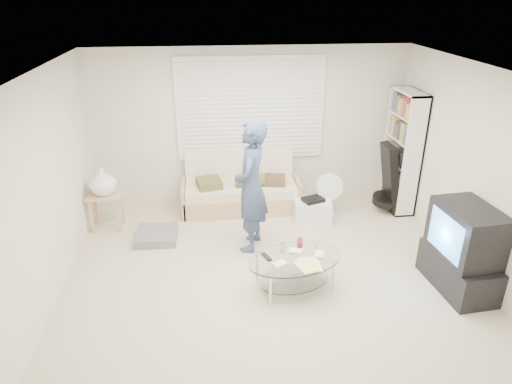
{
  "coord_description": "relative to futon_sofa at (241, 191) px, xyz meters",
  "views": [
    {
      "loc": [
        -0.68,
        -4.79,
        3.32
      ],
      "look_at": [
        -0.13,
        0.3,
        0.99
      ],
      "focal_mm": 32.0,
      "sensor_mm": 36.0,
      "label": 1
    }
  ],
  "objects": [
    {
      "name": "ground",
      "position": [
        0.2,
        -1.87,
        -0.3
      ],
      "size": [
        5.0,
        5.0,
        0.0
      ],
      "primitive_type": "plane",
      "color": "#C4B798",
      "rests_on": "ground"
    },
    {
      "name": "room_shell",
      "position": [
        0.2,
        -1.39,
        1.33
      ],
      "size": [
        5.02,
        4.52,
        2.51
      ],
      "color": "beige",
      "rests_on": "ground"
    },
    {
      "name": "window_blinds",
      "position": [
        0.2,
        0.33,
        1.25
      ],
      "size": [
        2.32,
        0.08,
        1.62
      ],
      "color": "silver",
      "rests_on": "ground"
    },
    {
      "name": "futon_sofa",
      "position": [
        0.0,
        0.0,
        0.0
      ],
      "size": [
        1.86,
        0.75,
        0.91
      ],
      "color": "tan",
      "rests_on": "ground"
    },
    {
      "name": "grey_floor_pillow",
      "position": [
        -1.27,
        -0.88,
        -0.24
      ],
      "size": [
        0.57,
        0.57,
        0.13
      ],
      "primitive_type": "cube",
      "rotation": [
        0.0,
        0.0,
        -0.02
      ],
      "color": "slate",
      "rests_on": "ground"
    },
    {
      "name": "side_table",
      "position": [
        -2.02,
        -0.43,
        0.41
      ],
      "size": [
        0.48,
        0.39,
        0.96
      ],
      "color": "tan",
      "rests_on": "ground"
    },
    {
      "name": "bookshelf",
      "position": [
        2.52,
        -0.2,
        0.65
      ],
      "size": [
        0.3,
        0.8,
        1.9
      ],
      "color": "white",
      "rests_on": "ground"
    },
    {
      "name": "guitar_case",
      "position": [
        2.3,
        -0.38,
        0.19
      ],
      "size": [
        0.4,
        0.41,
        1.11
      ],
      "color": "black",
      "rests_on": "ground"
    },
    {
      "name": "floor_fan",
      "position": [
        1.33,
        -0.39,
        0.11
      ],
      "size": [
        0.42,
        0.29,
        0.71
      ],
      "color": "white",
      "rests_on": "ground"
    },
    {
      "name": "storage_bin",
      "position": [
        1.06,
        -0.56,
        -0.13
      ],
      "size": [
        0.58,
        0.43,
        0.38
      ],
      "color": "white",
      "rests_on": "ground"
    },
    {
      "name": "tv_unit",
      "position": [
        2.4,
        -2.41,
        0.21
      ],
      "size": [
        0.61,
        1.01,
        1.06
      ],
      "color": "black",
      "rests_on": "ground"
    },
    {
      "name": "coffee_table",
      "position": [
        0.46,
        -2.23,
        0.04
      ],
      "size": [
        1.28,
        0.97,
        0.54
      ],
      "color": "silver",
      "rests_on": "ground"
    },
    {
      "name": "standing_person",
      "position": [
        0.05,
        -1.21,
        0.6
      ],
      "size": [
        0.6,
        0.75,
        1.8
      ],
      "primitive_type": "imported",
      "rotation": [
        0.0,
        0.0,
        -1.86
      ],
      "color": "#314664",
      "rests_on": "ground"
    }
  ]
}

